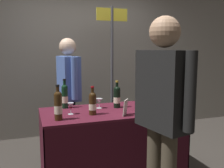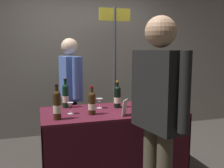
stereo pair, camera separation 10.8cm
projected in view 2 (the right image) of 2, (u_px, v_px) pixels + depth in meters
The scene contains 16 objects.
back_partition at pixel (84, 49), 4.39m from camera, with size 7.88×0.12×2.96m, color #9E998E.
tasting_table at pixel (112, 131), 2.89m from camera, with size 1.57×0.77×0.79m.
featured_wine_bottle at pixel (148, 98), 2.90m from camera, with size 0.07×0.07×0.31m.
display_bottle_0 at pixel (92, 103), 2.65m from camera, with size 0.08×0.08×0.30m.
display_bottle_1 at pixel (117, 96), 2.96m from camera, with size 0.08×0.08×0.32m.
display_bottle_2 at pixel (57, 105), 2.46m from camera, with size 0.08×0.08×0.35m.
display_bottle_3 at pixel (65, 95), 2.96m from camera, with size 0.07×0.07×0.35m.
display_bottle_4 at pixel (158, 97), 2.91m from camera, with size 0.07×0.07×0.31m.
wine_glass_near_vendor at pixel (100, 101), 2.94m from camera, with size 0.08×0.08×0.12m.
wine_glass_mid at pixel (146, 97), 3.11m from camera, with size 0.06×0.06×0.14m.
wine_glass_near_taster at pixel (70, 106), 2.68m from camera, with size 0.07×0.07×0.12m.
flower_vase at pixel (158, 102), 2.74m from camera, with size 0.09×0.09×0.36m.
brochure_stand at pixel (125, 108), 2.62m from camera, with size 0.13×0.01×0.17m, color silver.
vendor_presenter at pixel (70, 86), 3.39m from camera, with size 0.26×0.64×1.62m.
taster_foreground_right at pixel (159, 106), 1.94m from camera, with size 0.30×0.60×1.72m.
booth_signpost at pixel (115, 61), 3.86m from camera, with size 0.48×0.04×2.11m.
Camera 2 is at (-0.80, -2.67, 1.48)m, focal length 40.38 mm.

